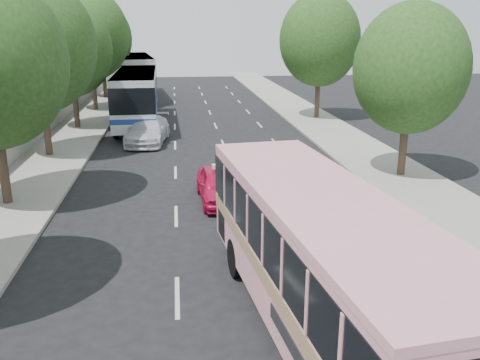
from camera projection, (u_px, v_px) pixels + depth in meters
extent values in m
plane|color=black|center=(240.00, 260.00, 15.45)|extent=(120.00, 120.00, 0.00)
cube|color=#9E998E|center=(74.00, 134.00, 33.41)|extent=(4.00, 90.00, 0.15)
cube|color=#9E998E|center=(325.00, 128.00, 35.45)|extent=(4.00, 90.00, 0.12)
cube|color=#9E998E|center=(44.00, 122.00, 32.96)|extent=(0.30, 90.00, 1.50)
cylinder|color=#38281E|center=(2.00, 162.00, 19.61)|extent=(0.36, 0.36, 3.61)
cylinder|color=#38281E|center=(46.00, 122.00, 27.16)|extent=(0.36, 0.36, 3.80)
ellipsoid|color=#1A4518|center=(38.00, 45.00, 26.01)|extent=(6.00, 6.00, 6.90)
sphere|color=#1A4518|center=(42.00, 21.00, 25.42)|extent=(3.90, 3.90, 3.90)
cylinder|color=#38281E|center=(76.00, 104.00, 34.82)|extent=(0.36, 0.36, 3.50)
ellipsoid|color=#1A4518|center=(71.00, 49.00, 33.75)|extent=(5.52, 5.52, 6.35)
sphere|color=#1A4518|center=(74.00, 31.00, 33.20)|extent=(3.59, 3.59, 3.59)
cylinder|color=#38281E|center=(94.00, 87.00, 42.36)|extent=(0.36, 0.36, 3.99)
ellipsoid|color=#1A4518|center=(90.00, 35.00, 41.14)|extent=(6.30, 6.30, 7.24)
sphere|color=#1A4518|center=(93.00, 18.00, 40.54)|extent=(4.09, 4.09, 4.09)
cylinder|color=#38281E|center=(104.00, 79.00, 49.97)|extent=(0.36, 0.36, 3.72)
ellipsoid|color=#1A4518|center=(101.00, 38.00, 48.84)|extent=(5.88, 5.88, 6.76)
sphere|color=#1A4518|center=(104.00, 25.00, 48.26)|extent=(3.82, 3.82, 3.82)
cylinder|color=#38281E|center=(403.00, 143.00, 23.62)|extent=(0.36, 0.36, 3.23)
ellipsoid|color=#1A4518|center=(411.00, 69.00, 22.64)|extent=(5.10, 5.10, 5.87)
sphere|color=#1A4518|center=(425.00, 45.00, 22.11)|extent=(3.32, 3.31, 3.31)
cylinder|color=#38281E|center=(317.00, 94.00, 38.77)|extent=(0.36, 0.36, 3.80)
ellipsoid|color=#1A4518|center=(320.00, 40.00, 37.62)|extent=(6.00, 6.00, 6.90)
sphere|color=#1A4518|center=(327.00, 23.00, 37.03)|extent=(3.90, 3.90, 3.90)
cube|color=pink|center=(320.00, 255.00, 11.24)|extent=(3.78, 10.77, 2.82)
cube|color=#9E7A59|center=(319.00, 268.00, 11.33)|extent=(3.82, 10.79, 0.37)
cube|color=black|center=(321.00, 233.00, 11.09)|extent=(3.83, 10.80, 1.16)
cube|color=pink|center=(323.00, 198.00, 10.86)|extent=(3.80, 10.79, 0.17)
cylinder|color=black|center=(237.00, 258.00, 14.33)|extent=(0.44, 1.12, 1.10)
cylinder|color=black|center=(314.00, 250.00, 14.85)|extent=(0.44, 1.12, 1.10)
imported|color=#D31248|center=(219.00, 185.00, 20.49)|extent=(1.84, 4.11, 1.37)
imported|color=silver|center=(148.00, 130.00, 30.87)|extent=(2.86, 5.57, 1.55)
cube|color=silver|center=(137.00, 95.00, 35.99)|extent=(3.02, 12.72, 3.22)
cube|color=black|center=(136.00, 89.00, 35.87)|extent=(3.07, 12.75, 1.58)
cube|color=navy|center=(137.00, 106.00, 36.22)|extent=(3.06, 12.74, 0.32)
cube|color=silver|center=(136.00, 73.00, 35.54)|extent=(3.04, 12.74, 0.15)
cylinder|color=black|center=(125.00, 109.00, 40.07)|extent=(0.37, 1.17, 1.16)
cylinder|color=black|center=(155.00, 108.00, 40.42)|extent=(0.37, 1.17, 1.16)
cylinder|color=black|center=(116.00, 130.00, 32.09)|extent=(0.37, 1.17, 1.16)
cylinder|color=black|center=(154.00, 128.00, 32.43)|extent=(0.37, 1.17, 1.16)
cube|color=silver|center=(136.00, 74.00, 50.20)|extent=(4.48, 14.02, 3.50)
cube|color=black|center=(135.00, 69.00, 50.07)|extent=(4.54, 14.05, 1.72)
cube|color=navy|center=(136.00, 83.00, 50.45)|extent=(4.52, 14.04, 0.34)
cube|color=silver|center=(135.00, 56.00, 49.71)|extent=(4.50, 14.04, 0.16)
cylinder|color=black|center=(122.00, 87.00, 54.46)|extent=(0.51, 1.30, 1.26)
cylinder|color=black|center=(147.00, 86.00, 55.06)|extent=(0.51, 1.30, 1.26)
cylinder|color=black|center=(125.00, 98.00, 45.92)|extent=(0.51, 1.30, 1.26)
cylinder|color=black|center=(154.00, 97.00, 46.52)|extent=(0.51, 1.30, 1.26)
cube|color=silver|center=(219.00, 166.00, 20.26)|extent=(0.56, 0.21, 0.18)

